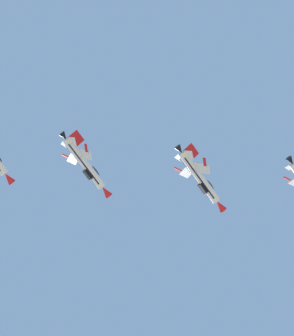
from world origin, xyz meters
TOP-DOWN VIEW (x-y plane):
  - fighter_jet_left_wing at (26.61, 37.05)m, footprint 13.69×11.19m
  - fighter_jet_right_wing at (4.43, 42.34)m, footprint 13.69×11.18m

SIDE VIEW (x-z plane):
  - fighter_jet_left_wing at x=26.61m, z-range 149.44..157.38m
  - fighter_jet_right_wing at x=4.43m, z-range 152.90..160.84m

